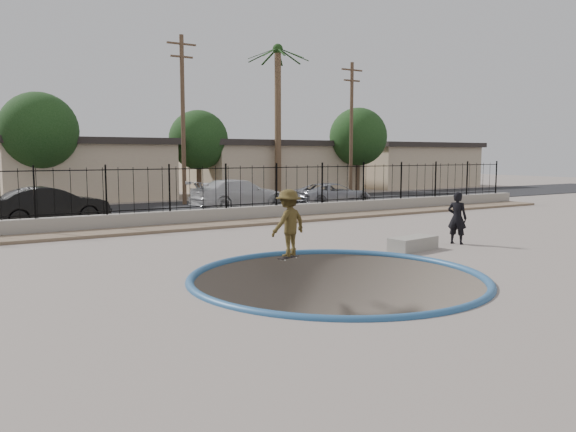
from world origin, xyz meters
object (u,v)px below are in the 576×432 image
Objects in this scene: car_c at (239,194)px; car_d at (333,194)px; skater at (289,226)px; skateboard at (289,257)px; concrete_ledge at (413,244)px; videographer at (457,218)px; car_b at (51,205)px.

car_c reaches higher than car_d.
skateboard is at bearing -110.50° from skater.
skater is 0.35× the size of car_c.
concrete_ledge is 0.30× the size of car_c.
videographer is 13.37m from car_d.
videographer is (6.04, -0.57, 0.79)m from skateboard.
skateboard is at bearing 170.10° from concrete_ledge.
skater is 0.40× the size of car_b.
videographer reaches higher than car_c.
skater is 15.91m from car_d.
car_b is at bearing 123.48° from concrete_ledge.
skater reaches higher than concrete_ledge.
skater is 12.55m from car_b.
skateboard is 0.44× the size of videographer.
car_b reaches higher than car_d.
skateboard is 6.11m from videographer.
skater is at bearing -165.97° from car_b.
car_b is 0.86× the size of car_c.
skateboard is at bearing -165.97° from car_b.
skater is at bearing 170.10° from concrete_ledge.
car_b reaches higher than skateboard.
skateboard is at bearing 60.35° from videographer.
videographer is at bearing 178.01° from car_c.
car_b is at bearing 15.54° from videographer.
concrete_ledge is at bearing -152.38° from car_b.
skateboard is 12.57m from car_b.
videographer is 0.37× the size of car_b.
skateboard is 0.14× the size of car_c.
concrete_ledge is 14.16m from car_c.
skater is at bearing 153.39° from car_c.
car_b is at bearing 94.27° from car_c.
skateboard is 4.06m from concrete_ledge.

